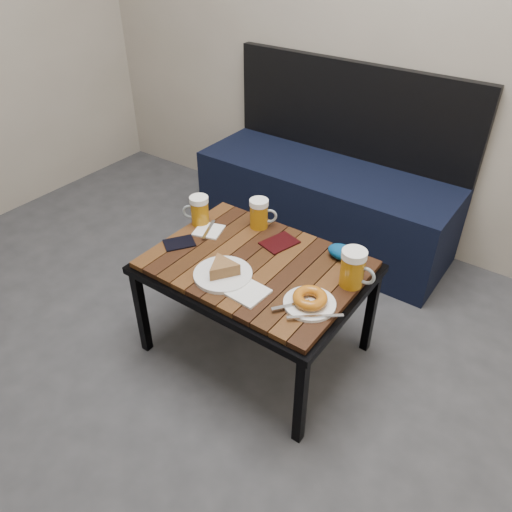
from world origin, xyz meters
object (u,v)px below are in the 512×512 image
Objects in this scene: plate_pie at (223,271)px; passport_navy at (179,243)px; beer_mug_left at (199,210)px; cafe_table at (256,271)px; beer_mug_centre at (260,213)px; knit_pouch at (343,252)px; bench at (326,196)px; passport_burgundy at (280,243)px; beer_mug_right at (353,268)px; plate_bagel at (310,301)px.

plate_pie is 0.29m from passport_navy.
passport_navy is (0.03, -0.17, -0.06)m from beer_mug_left.
cafe_table is 6.90× the size of passport_navy.
beer_mug_centre is 1.04× the size of knit_pouch.
bench is at bearing -125.30° from beer_mug_left.
beer_mug_left is at bearing 135.60° from passport_navy.
passport_burgundy is at bearing 69.97° from passport_navy.
passport_navy is 0.41m from passport_burgundy.
cafe_table is at bearing -92.07° from beer_mug_centre.
beer_mug_left is 0.90× the size of passport_burgundy.
passport_burgundy is at bearing -167.11° from knit_pouch.
beer_mug_right is 1.21× the size of passport_navy.
beer_mug_centre reaches higher than passport_navy.
passport_burgundy reaches higher than cafe_table.
beer_mug_right is 1.19× the size of knit_pouch.
knit_pouch is at bearing -57.91° from bench.
plate_pie reaches higher than cafe_table.
plate_bagel is at bearing -24.93° from passport_burgundy.
plate_bagel is at bearing -83.06° from knit_pouch.
plate_bagel is at bearing -112.45° from beer_mug_right.
passport_navy is (-0.33, -0.08, 0.05)m from cafe_table.
beer_mug_left is 0.73m from beer_mug_right.
passport_burgundy is (0.20, -0.79, 0.20)m from bench.
passport_navy is at bearing -169.39° from beer_mug_right.
passport_burgundy is at bearing 165.86° from beer_mug_right.
cafe_table is 6.50× the size of beer_mug_centre.
bench reaches higher than beer_mug_centre.
beer_mug_right reaches higher than cafe_table.
passport_navy is 0.85× the size of passport_burgundy.
knit_pouch reaches higher than cafe_table.
beer_mug_centre is at bearing 162.53° from beer_mug_right.
cafe_table is (0.20, -0.95, 0.16)m from bench.
beer_mug_centre is 0.16m from passport_burgundy.
beer_mug_centre is 0.59× the size of plate_pie.
beer_mug_right is 0.66× the size of plate_bagel.
bench is 1.05m from passport_navy.
beer_mug_right is 0.72m from passport_navy.
plate_bagel is (0.43, -0.31, -0.04)m from beer_mug_centre.
passport_burgundy is (0.14, -0.06, -0.06)m from beer_mug_centre.
plate_bagel is at bearing -70.25° from beer_mug_centre.
bench is 1.12m from plate_pie.
beer_mug_centre is at bearing 103.77° from plate_pie.
bench is at bearing 119.91° from beer_mug_right.
plate_bagel reaches higher than passport_navy.
cafe_table is 0.17m from passport_burgundy.
beer_mug_right is at bearing -48.52° from beer_mug_centre.
beer_mug_right reaches higher than plate_bagel.
beer_mug_left is at bearing 143.51° from plate_pie.
cafe_table is at bearing -169.28° from beer_mug_right.
bench is at bearing 101.79° from cafe_table.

